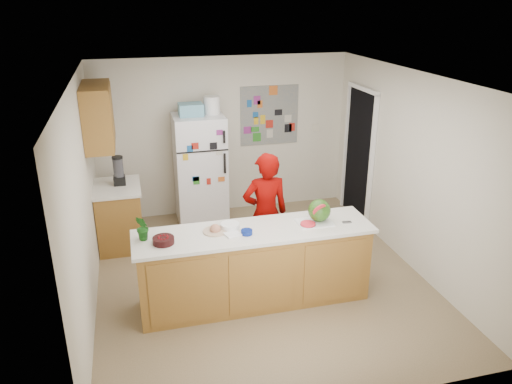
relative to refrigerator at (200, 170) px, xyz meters
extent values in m
cube|color=brown|center=(0.45, -1.88, -0.86)|extent=(4.00, 4.50, 0.02)
cube|color=beige|center=(0.45, 0.38, 0.40)|extent=(4.00, 0.02, 2.50)
cube|color=beige|center=(-1.56, -1.88, 0.40)|extent=(0.02, 4.50, 2.50)
cube|color=beige|center=(2.46, -1.88, 0.40)|extent=(0.02, 4.50, 2.50)
cube|color=white|center=(0.45, -1.88, 1.66)|extent=(4.00, 4.50, 0.02)
cube|color=black|center=(2.44, -0.43, 0.17)|extent=(0.03, 0.85, 2.04)
cube|color=brown|center=(0.25, -2.38, -0.41)|extent=(2.60, 0.62, 0.88)
cube|color=silver|center=(0.25, -2.38, 0.05)|extent=(2.68, 0.70, 0.04)
cube|color=brown|center=(-1.24, -0.53, -0.42)|extent=(0.60, 0.80, 0.86)
cube|color=silver|center=(-1.24, -0.53, 0.03)|extent=(0.64, 0.84, 0.04)
cube|color=brown|center=(-1.37, -0.58, 1.05)|extent=(0.35, 1.00, 0.80)
cube|color=silver|center=(0.00, 0.00, 0.00)|extent=(0.75, 0.70, 1.70)
cube|color=#5999B2|center=(-0.10, 0.00, 0.94)|extent=(0.35, 0.28, 0.18)
cube|color=slate|center=(1.20, 0.36, 0.70)|extent=(0.95, 0.01, 0.95)
imported|color=#630200|center=(0.56, -1.74, -0.05)|extent=(0.58, 0.38, 1.60)
cylinder|color=black|center=(-1.19, -0.48, 0.24)|extent=(0.14, 0.14, 0.38)
cube|color=white|center=(0.96, -2.38, 0.08)|extent=(0.40, 0.30, 0.01)
sphere|color=#2D5012|center=(1.02, -2.36, 0.21)|extent=(0.26, 0.26, 0.26)
cylinder|color=red|center=(0.86, -2.43, 0.09)|extent=(0.17, 0.17, 0.02)
cylinder|color=black|center=(-0.75, -2.45, 0.11)|extent=(0.30, 0.30, 0.07)
cylinder|color=silver|center=(0.00, -2.27, 0.10)|extent=(0.23, 0.23, 0.06)
cylinder|color=navy|center=(0.14, -2.46, 0.10)|extent=(0.16, 0.16, 0.05)
cylinder|color=#C6B895|center=(-0.18, -2.32, 0.08)|extent=(0.32, 0.32, 0.02)
cube|color=silver|center=(-0.01, -2.44, 0.08)|extent=(0.20, 0.18, 0.02)
cube|color=slate|center=(1.32, -2.46, 0.08)|extent=(0.10, 0.05, 0.01)
imported|color=#114610|center=(-0.95, -2.33, 0.22)|extent=(0.16, 0.19, 0.29)
camera|label=1|loc=(-0.98, -7.21, 2.50)|focal=35.00mm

